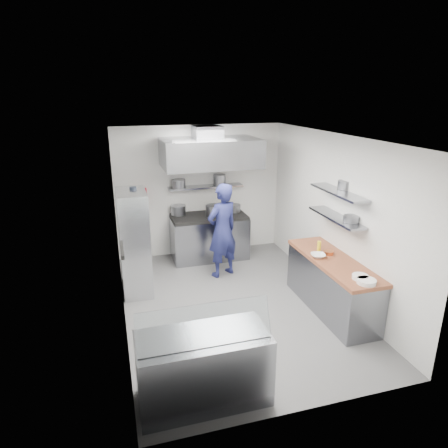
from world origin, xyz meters
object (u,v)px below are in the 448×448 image
object	(u,v)px
gas_range	(209,238)
chef	(222,231)
display_case	(203,368)
wire_rack	(134,242)

from	to	relation	value
gas_range	chef	world-z (taller)	chef
gas_range	display_case	distance (m)	4.25
chef	display_case	size ratio (longest dim) A/B	1.23
wire_rack	display_case	xyz separation A→B (m)	(0.53, -2.99, -0.50)
gas_range	display_case	world-z (taller)	gas_range
wire_rack	gas_range	bearing A→B (deg)	34.22
gas_range	display_case	size ratio (longest dim) A/B	1.07
chef	wire_rack	bearing A→B (deg)	-16.66
gas_range	display_case	xyz separation A→B (m)	(-1.10, -4.10, -0.03)
gas_range	wire_rack	world-z (taller)	wire_rack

